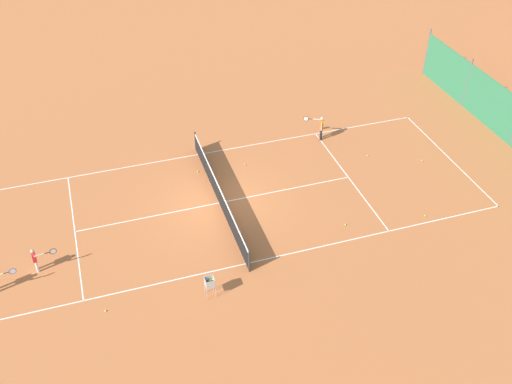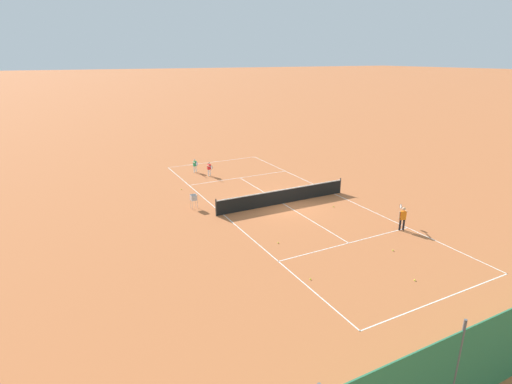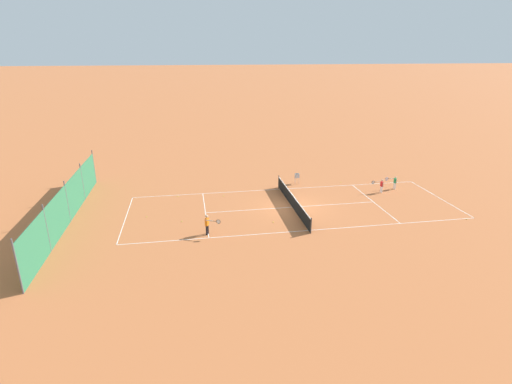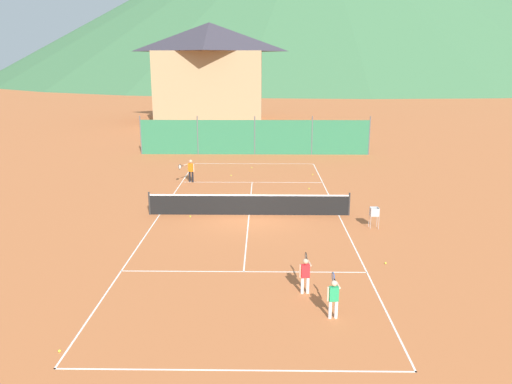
# 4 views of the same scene
# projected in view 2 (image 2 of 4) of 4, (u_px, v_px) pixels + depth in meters

# --- Properties ---
(ground_plane) EXTENTS (600.00, 600.00, 0.00)m
(ground_plane) POSITION_uv_depth(u_px,v_px,m) (283.00, 204.00, 25.39)
(ground_plane) COLOR #BC6638
(court_line_markings) EXTENTS (8.25, 23.85, 0.01)m
(court_line_markings) POSITION_uv_depth(u_px,v_px,m) (283.00, 203.00, 25.38)
(court_line_markings) COLOR white
(court_line_markings) RESTS_ON ground
(tennis_net) EXTENTS (9.18, 0.08, 1.06)m
(tennis_net) POSITION_uv_depth(u_px,v_px,m) (283.00, 196.00, 25.22)
(tennis_net) COLOR #2D2D2D
(tennis_net) RESTS_ON ground
(player_near_baseline) EXTENTS (0.38, 0.97, 1.11)m
(player_near_baseline) POSITION_uv_depth(u_px,v_px,m) (209.00, 168.00, 30.99)
(player_near_baseline) COLOR white
(player_near_baseline) RESTS_ON ground
(player_far_service) EXTENTS (0.38, 0.97, 1.11)m
(player_far_service) POSITION_uv_depth(u_px,v_px,m) (195.00, 165.00, 31.97)
(player_far_service) COLOR white
(player_far_service) RESTS_ON ground
(player_near_service) EXTENTS (0.80, 0.95, 1.32)m
(player_near_service) POSITION_uv_depth(u_px,v_px,m) (403.00, 217.00, 21.31)
(player_near_service) COLOR black
(player_near_service) RESTS_ON ground
(tennis_ball_alley_right) EXTENTS (0.07, 0.07, 0.07)m
(tennis_ball_alley_right) POSITION_uv_depth(u_px,v_px,m) (334.00, 206.00, 24.79)
(tennis_ball_alley_right) COLOR #CCE033
(tennis_ball_alley_right) RESTS_ON ground
(tennis_ball_far_corner) EXTENTS (0.07, 0.07, 0.07)m
(tennis_ball_far_corner) POSITION_uv_depth(u_px,v_px,m) (278.00, 243.00, 19.96)
(tennis_ball_far_corner) COLOR #CCE033
(tennis_ball_far_corner) RESTS_ON ground
(tennis_ball_by_net_left) EXTENTS (0.07, 0.07, 0.07)m
(tennis_ball_by_net_left) POSITION_uv_depth(u_px,v_px,m) (393.00, 250.00, 19.18)
(tennis_ball_by_net_left) COLOR #CCE033
(tennis_ball_by_net_left) RESTS_ON ground
(tennis_ball_service_box) EXTENTS (0.07, 0.07, 0.07)m
(tennis_ball_service_box) POSITION_uv_depth(u_px,v_px,m) (259.00, 158.00, 36.66)
(tennis_ball_service_box) COLOR #CCE033
(tennis_ball_service_box) RESTS_ON ground
(tennis_ball_mid_court) EXTENTS (0.07, 0.07, 0.07)m
(tennis_ball_mid_court) POSITION_uv_depth(u_px,v_px,m) (310.00, 279.00, 16.72)
(tennis_ball_mid_court) COLOR #CCE033
(tennis_ball_mid_court) RESTS_ON ground
(tennis_ball_near_corner) EXTENTS (0.07, 0.07, 0.07)m
(tennis_ball_near_corner) POSITION_uv_depth(u_px,v_px,m) (314.00, 195.00, 26.84)
(tennis_ball_near_corner) COLOR #CCE033
(tennis_ball_near_corner) RESTS_ON ground
(tennis_ball_by_net_right) EXTENTS (0.07, 0.07, 0.07)m
(tennis_ball_by_net_right) POSITION_uv_depth(u_px,v_px,m) (181.00, 189.00, 28.01)
(tennis_ball_by_net_right) COLOR #CCE033
(tennis_ball_by_net_right) RESTS_ON ground
(tennis_ball_alley_left) EXTENTS (0.07, 0.07, 0.07)m
(tennis_ball_alley_left) POSITION_uv_depth(u_px,v_px,m) (415.00, 280.00, 16.63)
(tennis_ball_alley_left) COLOR #CCE033
(tennis_ball_alley_left) RESTS_ON ground
(ball_hopper) EXTENTS (0.36, 0.36, 0.89)m
(ball_hopper) POSITION_uv_depth(u_px,v_px,m) (194.00, 198.00, 24.36)
(ball_hopper) COLOR #B7B7BC
(ball_hopper) RESTS_ON ground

